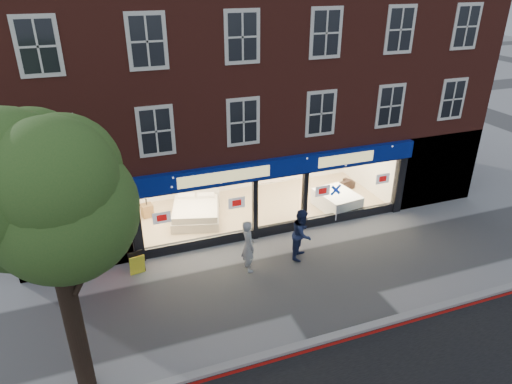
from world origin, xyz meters
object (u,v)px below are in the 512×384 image
sofa (338,185)px  pedestrian_blue (302,234)px  display_bed (196,210)px  mattress_stack (337,200)px  pedestrian_grey (248,246)px  a_board (137,264)px

sofa → pedestrian_blue: pedestrian_blue is taller
display_bed → sofa: 6.97m
mattress_stack → pedestrian_grey: (-5.09, -2.86, 0.50)m
mattress_stack → pedestrian_grey: pedestrian_grey is taller
mattress_stack → pedestrian_blue: size_ratio=1.05×
mattress_stack → sofa: bearing=58.7°
mattress_stack → a_board: bearing=-168.5°
sofa → pedestrian_blue: 5.92m
mattress_stack → pedestrian_blue: 4.13m
a_board → pedestrian_grey: pedestrian_grey is taller
sofa → pedestrian_grey: bearing=20.6°
sofa → a_board: 10.31m
display_bed → mattress_stack: size_ratio=1.37×
pedestrian_grey → mattress_stack: bearing=-61.8°
display_bed → pedestrian_blue: (2.99, -3.98, 0.49)m
mattress_stack → a_board: 8.97m
pedestrian_grey → display_bed: bearing=11.5°
display_bed → pedestrian_grey: bearing=-61.6°
display_bed → pedestrian_grey: pedestrian_grey is taller
pedestrian_grey → pedestrian_blue: bearing=-88.8°
sofa → pedestrian_grey: 7.53m
pedestrian_blue → sofa: bearing=-3.2°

